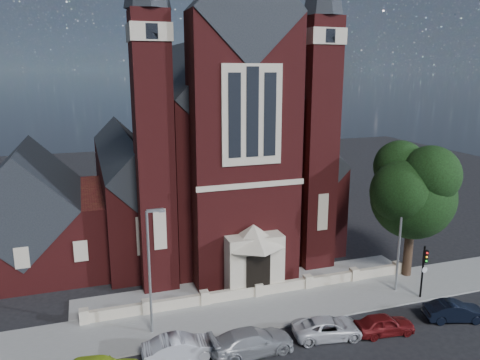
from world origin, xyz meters
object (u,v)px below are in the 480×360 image
(street_tree, at_px, (417,193))
(street_lamp_right, at_px, (401,233))
(church, at_px, (201,150))
(car_silver_a, at_px, (181,348))
(car_white_suv, at_px, (329,328))
(car_silver_b, at_px, (252,341))
(car_navy, at_px, (455,311))
(street_lamp_left, at_px, (151,265))
(traffic_signal, at_px, (424,265))
(parish_hall, at_px, (29,219))
(car_dark_red, at_px, (384,324))

(street_tree, xyz_separation_m, street_lamp_right, (-2.51, -1.71, -2.36))
(church, bearing_deg, car_silver_a, -107.18)
(street_tree, height_order, car_white_suv, street_tree)
(car_silver_b, xyz_separation_m, car_navy, (13.86, -0.84, -0.08))
(car_silver_b, bearing_deg, car_navy, -95.18)
(street_lamp_left, xyz_separation_m, traffic_signal, (18.91, -1.57, -2.02))
(car_silver_b, distance_m, car_white_suv, 5.03)
(street_lamp_left, bearing_deg, car_white_suv, -20.66)
(parish_hall, bearing_deg, traffic_signal, -29.98)
(car_white_suv, bearing_deg, traffic_signal, -66.60)
(parish_hall, xyz_separation_m, street_tree, (28.60, -12.29, 2.95))
(parish_hall, relative_size, car_silver_b, 2.44)
(street_lamp_left, bearing_deg, car_silver_b, -37.15)
(car_silver_a, xyz_separation_m, car_silver_b, (4.06, -0.70, 0.02))
(street_tree, distance_m, street_lamp_left, 20.71)
(street_tree, relative_size, car_white_suv, 2.39)
(car_dark_red, bearing_deg, car_silver_b, 90.92)
(street_tree, height_order, street_lamp_right, street_tree)
(parish_hall, distance_m, car_silver_b, 22.48)
(car_dark_red, xyz_separation_m, car_navy, (5.37, -0.12, 0.00))
(car_white_suv, bearing_deg, car_dark_red, -93.61)
(car_silver_a, xyz_separation_m, car_white_suv, (9.09, -0.65, -0.09))
(car_white_suv, height_order, car_navy, car_navy)
(parish_hall, bearing_deg, street_lamp_right, -28.22)
(street_tree, bearing_deg, car_white_suv, -151.85)
(street_tree, distance_m, car_silver_b, 17.51)
(car_silver_a, bearing_deg, street_tree, -75.96)
(street_tree, bearing_deg, street_lamp_right, -145.74)
(street_lamp_left, xyz_separation_m, car_silver_b, (5.13, -3.88, -3.87))
(traffic_signal, height_order, car_silver_a, traffic_signal)
(car_silver_a, relative_size, car_white_suv, 0.96)
(car_white_suv, distance_m, car_navy, 8.88)
(church, distance_m, car_silver_b, 24.17)
(street_lamp_left, bearing_deg, car_navy, -13.97)
(street_lamp_right, relative_size, car_navy, 2.06)
(street_tree, bearing_deg, parish_hall, 156.74)
(street_lamp_right, relative_size, car_white_suv, 1.81)
(traffic_signal, height_order, car_dark_red, traffic_signal)
(car_dark_red, relative_size, car_navy, 0.97)
(car_silver_b, relative_size, car_dark_red, 1.32)
(church, height_order, street_tree, church)
(car_silver_b, bearing_deg, street_lamp_right, -74.93)
(street_lamp_right, distance_m, car_navy, 6.24)
(traffic_signal, bearing_deg, street_lamp_left, 175.24)
(car_silver_b, xyz_separation_m, car_dark_red, (8.49, -0.72, -0.08))
(street_lamp_right, distance_m, car_silver_b, 13.99)
(street_tree, xyz_separation_m, car_navy, (-1.52, -6.43, -6.31))
(street_lamp_right, bearing_deg, church, 118.04)
(car_silver_a, height_order, car_navy, car_silver_a)
(church, height_order, car_navy, church)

